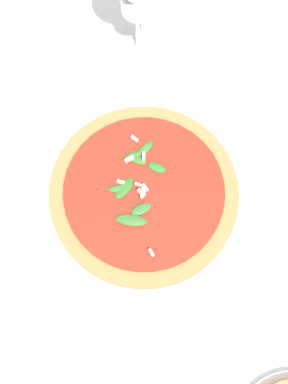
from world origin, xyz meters
TOP-DOWN VIEW (x-y plane):
  - ground_plane at (0.00, 0.00)m, footprint 6.00×6.00m
  - pizza_arugula_main at (0.04, 0.03)m, footprint 0.30×0.30m

SIDE VIEW (x-z plane):
  - ground_plane at x=0.00m, z-range 0.00..0.00m
  - pizza_arugula_main at x=0.04m, z-range -0.01..0.04m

